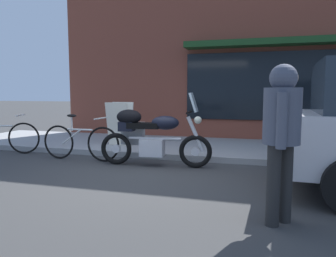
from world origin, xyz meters
The scene contains 5 objects.
ground_plane centered at (0.00, 0.00, 0.00)m, with size 80.00×80.00×0.00m, color #383838.
touring_motorcycle centered at (-0.17, 0.82, 0.60)m, with size 2.15×0.62×1.38m.
parked_bicycle centered at (-1.68, 0.89, 0.38)m, with size 1.74×0.48×0.94m.
pedestrian_walking centered at (2.10, -1.43, 1.05)m, with size 0.40×0.56×1.67m.
sandwich_board_sign centered at (-1.38, 2.18, 0.64)m, with size 0.55×0.43×1.03m.
Camera 1 is at (1.92, -4.97, 1.38)m, focal length 35.05 mm.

